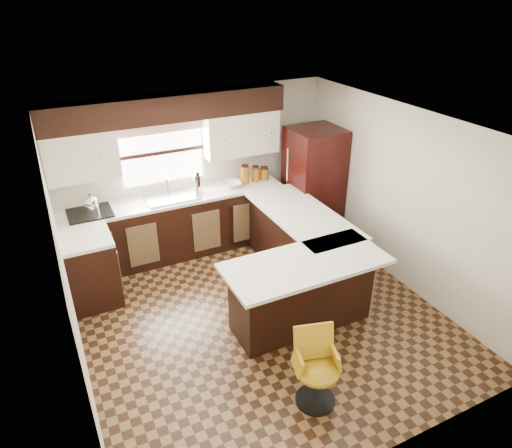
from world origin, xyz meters
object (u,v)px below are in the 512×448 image
peninsula_return (301,293)px  bar_chair (317,371)px  refrigerator (313,184)px  peninsula_long (298,245)px

peninsula_return → bar_chair: (-0.48, -1.10, -0.04)m
peninsula_return → refrigerator: refrigerator is taller
refrigerator → bar_chair: (-1.80, -2.97, -0.49)m
peninsula_long → refrigerator: bearing=48.3°
refrigerator → bar_chair: refrigerator is taller
peninsula_long → peninsula_return: same height
peninsula_long → bar_chair: (-1.00, -2.07, -0.04)m
peninsula_return → bar_chair: 1.20m
refrigerator → bar_chair: size_ratio=2.19×
peninsula_return → bar_chair: bearing=-113.6°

